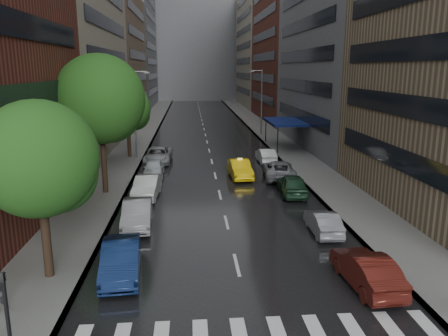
{
  "coord_description": "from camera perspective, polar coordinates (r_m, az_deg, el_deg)",
  "views": [
    {
      "loc": [
        -2.13,
        -15.45,
        9.33
      ],
      "look_at": [
        0.0,
        11.96,
        3.0
      ],
      "focal_mm": 35.0,
      "sensor_mm": 36.0,
      "label": 1
    }
  ],
  "objects": [
    {
      "name": "sidewalk_left",
      "position": [
        66.46,
        -10.37,
        4.75
      ],
      "size": [
        4.0,
        140.0,
        0.15
      ],
      "primitive_type": "cube",
      "color": "gray",
      "rests_on": "ground"
    },
    {
      "name": "tree_far",
      "position": [
        46.68,
        -12.51,
        7.63
      ],
      "size": [
        4.8,
        4.8,
        7.66
      ],
      "color": "#382619",
      "rests_on": "ground"
    },
    {
      "name": "buildings_right",
      "position": [
        74.38,
        9.3,
        17.2
      ],
      "size": [
        8.05,
        109.1,
        36.0
      ],
      "color": "#937A5B",
      "rests_on": "ground"
    },
    {
      "name": "sidewalk_right",
      "position": [
        67.03,
        5.17,
        4.98
      ],
      "size": [
        4.0,
        140.0,
        0.15
      ],
      "primitive_type": "cube",
      "color": "gray",
      "rests_on": "ground"
    },
    {
      "name": "buildings_left",
      "position": [
        75.64,
        -14.94,
        17.6
      ],
      "size": [
        8.0,
        108.0,
        38.0
      ],
      "color": "maroon",
      "rests_on": "ground"
    },
    {
      "name": "ground",
      "position": [
        18.17,
        3.08,
        -17.95
      ],
      "size": [
        220.0,
        220.0,
        0.0
      ],
      "primitive_type": "plane",
      "color": "gray",
      "rests_on": "ground"
    },
    {
      "name": "tree_near",
      "position": [
        20.17,
        -23.06,
        1.06
      ],
      "size": [
        5.07,
        5.07,
        8.08
      ],
      "color": "#382619",
      "rests_on": "ground"
    },
    {
      "name": "street_lamp_left",
      "position": [
        46.01,
        -11.49,
        7.17
      ],
      "size": [
        1.74,
        0.22,
        9.0
      ],
      "color": "gray",
      "rests_on": "sidewalk_left"
    },
    {
      "name": "street_lamp_right",
      "position": [
        61.41,
        4.85,
        8.77
      ],
      "size": [
        1.74,
        0.22,
        9.0
      ],
      "color": "gray",
      "rests_on": "sidewalk_right"
    },
    {
      "name": "tree_mid",
      "position": [
        33.1,
        -15.89,
        8.62
      ],
      "size": [
        6.51,
        6.51,
        10.37
      ],
      "color": "#382619",
      "rests_on": "ground"
    },
    {
      "name": "parked_cars_left",
      "position": [
        33.89,
        -9.84,
        -1.85
      ],
      "size": [
        2.8,
        29.71,
        1.58
      ],
      "color": "#10204B",
      "rests_on": "ground"
    },
    {
      "name": "traffic_light",
      "position": [
        14.96,
        -26.46,
        -16.84
      ],
      "size": [
        0.18,
        0.15,
        3.45
      ],
      "color": "black",
      "rests_on": "sidewalk_left"
    },
    {
      "name": "parked_cars_right",
      "position": [
        33.07,
        8.88,
        -2.22
      ],
      "size": [
        3.07,
        30.18,
        1.6
      ],
      "color": "#4E150F",
      "rests_on": "ground"
    },
    {
      "name": "road",
      "position": [
        66.14,
        -2.57,
        4.85
      ],
      "size": [
        14.0,
        140.0,
        0.01
      ],
      "primitive_type": "cube",
      "color": "black",
      "rests_on": "ground"
    },
    {
      "name": "building_far",
      "position": [
        133.63,
        -3.67,
        15.8
      ],
      "size": [
        40.0,
        14.0,
        32.0
      ],
      "primitive_type": "cube",
      "color": "slate",
      "rests_on": "ground"
    },
    {
      "name": "awning",
      "position": [
        52.03,
        7.96,
        6.0
      ],
      "size": [
        4.0,
        8.0,
        3.12
      ],
      "color": "navy",
      "rests_on": "sidewalk_right"
    },
    {
      "name": "taxi",
      "position": [
        37.82,
        2.08,
        -0.1
      ],
      "size": [
        1.94,
        4.85,
        1.57
      ],
      "primitive_type": "imported",
      "rotation": [
        0.0,
        0.0,
        0.06
      ],
      "color": "yellow",
      "rests_on": "ground"
    }
  ]
}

